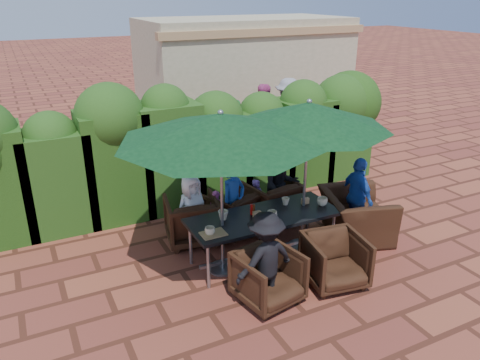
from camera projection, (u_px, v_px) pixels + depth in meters
name	position (u px, v px, depth m)	size (l,w,h in m)	color
ground	(247.00, 254.00, 7.50)	(80.00, 80.00, 0.00)	brown
dining_table	(263.00, 220.00, 7.13)	(2.34, 0.90, 0.75)	black
umbrella_left	(221.00, 128.00, 6.26)	(2.88, 2.88, 2.46)	gray
umbrella_right	(309.00, 115.00, 6.88)	(2.47, 2.47, 2.46)	gray
chair_far_left	(192.00, 218.00, 7.74)	(0.83, 0.78, 0.86)	black
chair_far_mid	(232.00, 210.00, 8.09)	(0.78, 0.73, 0.80)	black
chair_far_right	(271.00, 199.00, 8.41)	(0.84, 0.78, 0.86)	black
chair_near_left	(268.00, 275.00, 6.23)	(0.78, 0.73, 0.80)	black
chair_near_right	(335.00, 258.00, 6.61)	(0.79, 0.74, 0.82)	black
chair_end_right	(356.00, 208.00, 7.86)	(1.19, 0.78, 1.04)	black
adult_far_left	(192.00, 210.00, 7.63)	(0.59, 0.35, 1.19)	white
adult_far_mid	(234.00, 201.00, 7.84)	(0.46, 0.38, 1.28)	#2150B4
adult_far_right	(281.00, 185.00, 8.30)	(0.68, 0.42, 1.42)	black
adult_near_left	(265.00, 259.00, 6.10)	(0.85, 0.39, 1.33)	black
adult_end_right	(357.00, 197.00, 7.90)	(0.80, 0.40, 1.37)	#2150B4
child_left	(217.00, 214.00, 7.93)	(0.29, 0.24, 0.81)	#C4458C
child_right	(257.00, 201.00, 8.36)	(0.30, 0.24, 0.83)	#7E4FAD
pedestrian_a	(234.00, 129.00, 11.44)	(1.43, 0.51, 1.53)	green
pedestrian_b	(262.00, 119.00, 11.90)	(0.85, 0.52, 1.78)	#C4458C
pedestrian_c	(288.00, 115.00, 12.05)	(1.21, 0.55, 1.89)	gray
cup_a	(210.00, 231.00, 6.52)	(0.15, 0.15, 0.12)	beige
cup_b	(223.00, 215.00, 6.94)	(0.15, 0.15, 0.15)	beige
cup_c	(272.00, 215.00, 6.97)	(0.16, 0.16, 0.13)	beige
cup_d	(285.00, 201.00, 7.43)	(0.13, 0.13, 0.12)	beige
cup_e	(322.00, 201.00, 7.41)	(0.17, 0.17, 0.13)	beige
ketchup_bottle	(252.00, 210.00, 7.09)	(0.04, 0.04, 0.17)	#B20C0A
sauce_bottle	(254.00, 209.00, 7.09)	(0.04, 0.04, 0.17)	#4C230C
serving_tray	(213.00, 234.00, 6.54)	(0.35, 0.25, 0.02)	#AA8252
number_block_left	(257.00, 214.00, 7.02)	(0.12, 0.06, 0.10)	tan
number_block_right	(305.00, 201.00, 7.47)	(0.12, 0.06, 0.10)	tan
hedge_wall	(184.00, 139.00, 8.87)	(9.10, 1.60, 2.49)	#1C3B10
building	(244.00, 73.00, 14.14)	(6.20, 3.08, 3.20)	beige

